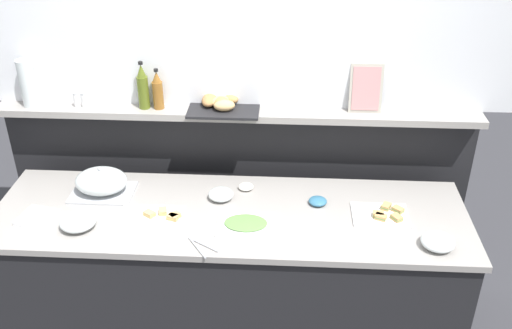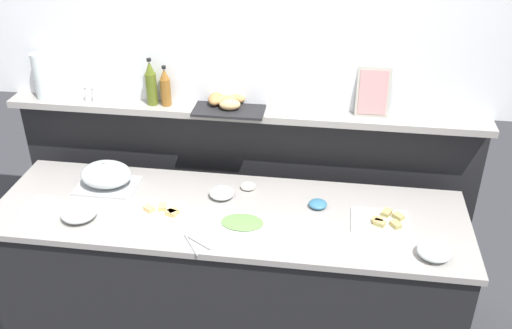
{
  "view_description": "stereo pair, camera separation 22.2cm",
  "coord_description": "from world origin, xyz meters",
  "px_view_note": "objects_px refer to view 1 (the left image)",
  "views": [
    {
      "loc": [
        0.28,
        -2.51,
        2.68
      ],
      "look_at": [
        0.13,
        0.1,
        1.17
      ],
      "focal_mm": 40.78,
      "sensor_mm": 36.0,
      "label": 1
    },
    {
      "loc": [
        0.5,
        -2.49,
        2.68
      ],
      "look_at": [
        0.13,
        0.1,
        1.17
      ],
      "focal_mm": 40.78,
      "sensor_mm": 36.0,
      "label": 2
    }
  ],
  "objects_px": {
    "sandwich_platter_side": "(383,214)",
    "salt_shaker": "(77,100)",
    "napkin_stack": "(37,217)",
    "water_carafe": "(28,83)",
    "serving_cloche": "(101,182)",
    "glass_bowl_medium": "(221,195)",
    "sandwich_platter_rear": "(155,214)",
    "vinegar_bottle_amber": "(158,91)",
    "olive_oil_bottle": "(143,88)",
    "bread_basket": "(221,104)",
    "cold_cuts_platter": "(246,224)",
    "condiment_bowl_teal": "(246,187)",
    "condiment_bowl_red": "(318,201)",
    "glass_bowl_large": "(438,242)",
    "pepper_shaker": "(84,100)",
    "framed_picture": "(366,88)",
    "serving_tongs": "(200,246)",
    "glass_bowl_small": "(78,222)"
  },
  "relations": [
    {
      "from": "glass_bowl_medium",
      "to": "sandwich_platter_rear",
      "type": "bearing_deg",
      "value": -150.13
    },
    {
      "from": "serving_cloche",
      "to": "napkin_stack",
      "type": "xyz_separation_m",
      "value": [
        -0.27,
        -0.26,
        -0.06
      ]
    },
    {
      "from": "condiment_bowl_teal",
      "to": "bread_basket",
      "type": "height_order",
      "value": "bread_basket"
    },
    {
      "from": "serving_cloche",
      "to": "glass_bowl_medium",
      "type": "bearing_deg",
      "value": -1.3
    },
    {
      "from": "glass_bowl_medium",
      "to": "vinegar_bottle_amber",
      "type": "bearing_deg",
      "value": 137.24
    },
    {
      "from": "serving_tongs",
      "to": "bread_basket",
      "type": "relative_size",
      "value": 0.4
    },
    {
      "from": "sandwich_platter_side",
      "to": "bread_basket",
      "type": "height_order",
      "value": "bread_basket"
    },
    {
      "from": "condiment_bowl_red",
      "to": "napkin_stack",
      "type": "height_order",
      "value": "condiment_bowl_red"
    },
    {
      "from": "condiment_bowl_teal",
      "to": "napkin_stack",
      "type": "relative_size",
      "value": 0.51
    },
    {
      "from": "framed_picture",
      "to": "napkin_stack",
      "type": "bearing_deg",
      "value": -159.76
    },
    {
      "from": "serving_cloche",
      "to": "olive_oil_bottle",
      "type": "distance_m",
      "value": 0.57
    },
    {
      "from": "sandwich_platter_side",
      "to": "salt_shaker",
      "type": "xyz_separation_m",
      "value": [
        -1.71,
        0.46,
        0.4
      ]
    },
    {
      "from": "cold_cuts_platter",
      "to": "vinegar_bottle_amber",
      "type": "xyz_separation_m",
      "value": [
        -0.54,
        0.59,
        0.47
      ]
    },
    {
      "from": "glass_bowl_medium",
      "to": "pepper_shaker",
      "type": "xyz_separation_m",
      "value": [
        -0.81,
        0.35,
        0.39
      ]
    },
    {
      "from": "pepper_shaker",
      "to": "sandwich_platter_side",
      "type": "bearing_deg",
      "value": -15.5
    },
    {
      "from": "cold_cuts_platter",
      "to": "serving_tongs",
      "type": "bearing_deg",
      "value": -138.57
    },
    {
      "from": "salt_shaker",
      "to": "olive_oil_bottle",
      "type": "bearing_deg",
      "value": 1.24
    },
    {
      "from": "glass_bowl_large",
      "to": "condiment_bowl_teal",
      "type": "height_order",
      "value": "glass_bowl_large"
    },
    {
      "from": "napkin_stack",
      "to": "condiment_bowl_red",
      "type": "bearing_deg",
      "value": 8.79
    },
    {
      "from": "condiment_bowl_red",
      "to": "salt_shaker",
      "type": "distance_m",
      "value": 1.48
    },
    {
      "from": "serving_cloche",
      "to": "glass_bowl_large",
      "type": "relative_size",
      "value": 2.08
    },
    {
      "from": "water_carafe",
      "to": "framed_picture",
      "type": "bearing_deg",
      "value": 1.16
    },
    {
      "from": "glass_bowl_large",
      "to": "napkin_stack",
      "type": "relative_size",
      "value": 0.96
    },
    {
      "from": "water_carafe",
      "to": "salt_shaker",
      "type": "bearing_deg",
      "value": 0.0
    },
    {
      "from": "glass_bowl_large",
      "to": "framed_picture",
      "type": "bearing_deg",
      "value": 112.4
    },
    {
      "from": "glass_bowl_large",
      "to": "pepper_shaker",
      "type": "distance_m",
      "value": 2.06
    },
    {
      "from": "serving_tongs",
      "to": "vinegar_bottle_amber",
      "type": "distance_m",
      "value": 0.97
    },
    {
      "from": "condiment_bowl_teal",
      "to": "vinegar_bottle_amber",
      "type": "bearing_deg",
      "value": 154.19
    },
    {
      "from": "serving_cloche",
      "to": "condiment_bowl_red",
      "type": "xyz_separation_m",
      "value": [
        1.18,
        -0.04,
        -0.06
      ]
    },
    {
      "from": "olive_oil_bottle",
      "to": "sandwich_platter_rear",
      "type": "bearing_deg",
      "value": -75.24
    },
    {
      "from": "glass_bowl_large",
      "to": "framed_picture",
      "type": "relative_size",
      "value": 0.6
    },
    {
      "from": "sandwich_platter_rear",
      "to": "framed_picture",
      "type": "xyz_separation_m",
      "value": [
        1.1,
        0.57,
        0.5
      ]
    },
    {
      "from": "napkin_stack",
      "to": "water_carafe",
      "type": "relative_size",
      "value": 0.62
    },
    {
      "from": "serving_cloche",
      "to": "water_carafe",
      "type": "relative_size",
      "value": 1.24
    },
    {
      "from": "sandwich_platter_side",
      "to": "cold_cuts_platter",
      "type": "xyz_separation_m",
      "value": [
        -0.71,
        -0.12,
        -0.0
      ]
    },
    {
      "from": "condiment_bowl_teal",
      "to": "serving_cloche",
      "type": "bearing_deg",
      "value": -173.36
    },
    {
      "from": "glass_bowl_small",
      "to": "condiment_bowl_red",
      "type": "distance_m",
      "value": 1.25
    },
    {
      "from": "condiment_bowl_red",
      "to": "pepper_shaker",
      "type": "bearing_deg",
      "value": 164.63
    },
    {
      "from": "sandwich_platter_side",
      "to": "olive_oil_bottle",
      "type": "distance_m",
      "value": 1.49
    },
    {
      "from": "bread_basket",
      "to": "condiment_bowl_teal",
      "type": "bearing_deg",
      "value": -58.41
    },
    {
      "from": "glass_bowl_small",
      "to": "condiment_bowl_red",
      "type": "xyz_separation_m",
      "value": [
        1.21,
        0.28,
        -0.02
      ]
    },
    {
      "from": "condiment_bowl_teal",
      "to": "bread_basket",
      "type": "distance_m",
      "value": 0.49
    },
    {
      "from": "cold_cuts_platter",
      "to": "water_carafe",
      "type": "height_order",
      "value": "water_carafe"
    },
    {
      "from": "vinegar_bottle_amber",
      "to": "pepper_shaker",
      "type": "height_order",
      "value": "vinegar_bottle_amber"
    },
    {
      "from": "olive_oil_bottle",
      "to": "bread_basket",
      "type": "height_order",
      "value": "olive_oil_bottle"
    },
    {
      "from": "serving_cloche",
      "to": "condiment_bowl_teal",
      "type": "distance_m",
      "value": 0.79
    },
    {
      "from": "sandwich_platter_side",
      "to": "olive_oil_bottle",
      "type": "relative_size",
      "value": 1.06
    },
    {
      "from": "framed_picture",
      "to": "bread_basket",
      "type": "bearing_deg",
      "value": -178.09
    },
    {
      "from": "salt_shaker",
      "to": "water_carafe",
      "type": "distance_m",
      "value": 0.28
    },
    {
      "from": "cold_cuts_platter",
      "to": "olive_oil_bottle",
      "type": "relative_size",
      "value": 1.06
    }
  ]
}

